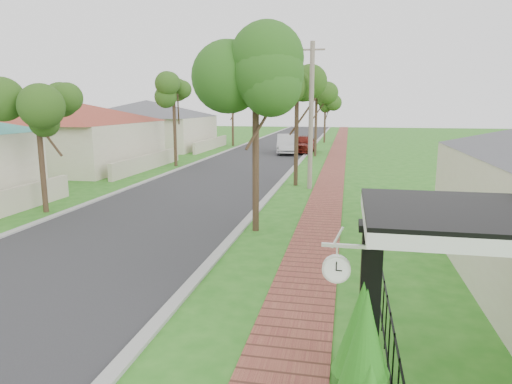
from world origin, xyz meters
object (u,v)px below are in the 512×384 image
Objects in this scene: parked_car_white at (287,144)px; utility_pole at (311,116)px; near_tree at (256,83)px; porch_post at (369,312)px; station_clock at (337,267)px; parked_car_red at (303,144)px.

utility_pole is at bearing -86.05° from parked_car_white.
near_tree is 0.85× the size of utility_pole.
porch_post is at bearing -82.09° from utility_pole.
porch_post is at bearing -87.81° from parked_car_white.
near_tree is 9.35m from station_clock.
parked_car_red is 25.80m from near_tree.
parked_car_white is 0.70× the size of utility_pole.
utility_pole is (2.06, -17.25, 2.86)m from parked_car_red.
parked_car_white is 7.47× the size of station_clock.
utility_pole is 16.78m from station_clock.
station_clock is (5.06, -32.90, 1.13)m from parked_car_white.
station_clock is at bearing -83.95° from utility_pole.
utility_pole is at bearing 97.91° from porch_post.
porch_post is 0.35× the size of utility_pole.
porch_post reaches higher than station_clock.
utility_pole reaches higher than porch_post.
parked_car_red is at bearing 96.43° from station_clock.
parked_car_red is 34.09m from station_clock.
utility_pole is (1.11, 8.20, -1.23)m from near_tree.
parked_car_white is at bearing 95.10° from near_tree.
parked_car_white is at bearing 99.69° from porch_post.
porch_post is 0.55× the size of parked_car_red.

